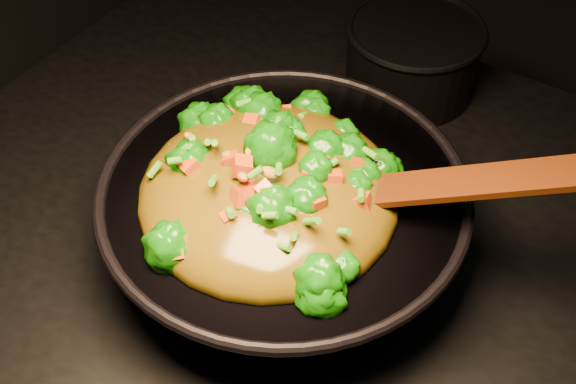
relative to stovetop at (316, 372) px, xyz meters
The scene contains 5 objects.
stovetop is the anchor object (origin of this frame).
wok 0.52m from the stovetop, 98.99° to the right, with size 0.45×0.45×0.13m, color black, non-canonical shape.
stir_fry 0.64m from the stovetop, 101.08° to the right, with size 0.32×0.32×0.11m, color #136207, non-canonical shape.
spatula 0.65m from the stovetop, 15.55° to the right, with size 0.32×0.05×0.01m, color #381508.
back_pot 0.60m from the stovetop, 94.40° to the left, with size 0.21×0.21×0.12m, color black.
Camera 1 is at (0.31, -0.59, 1.67)m, focal length 45.00 mm.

